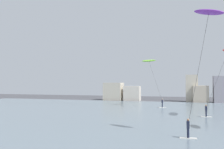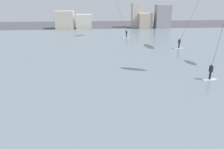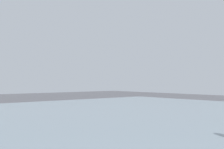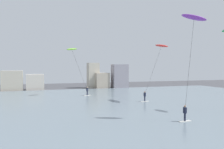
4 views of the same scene
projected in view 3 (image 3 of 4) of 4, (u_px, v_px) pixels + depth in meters
The scene contains 0 objects.
Camera 3 is at (13.88, -0.45, 4.47)m, focal length 47.87 mm.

